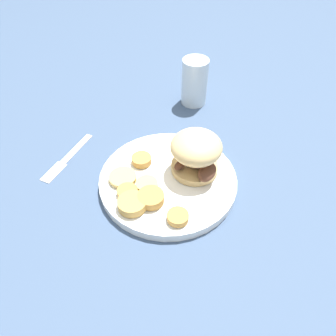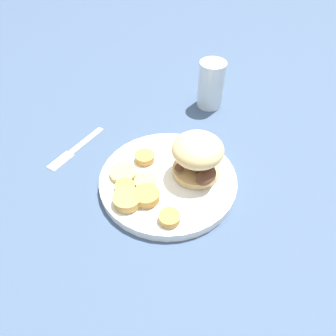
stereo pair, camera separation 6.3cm
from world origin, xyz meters
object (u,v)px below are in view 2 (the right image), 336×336
at_px(dinner_plate, 168,180).
at_px(fork, 76,148).
at_px(sandwich, 198,156).
at_px(drinking_glass, 211,85).

distance_m(dinner_plate, fork, 0.23).
distance_m(dinner_plate, sandwich, 0.08).
xyz_separation_m(dinner_plate, sandwich, (-0.05, 0.03, 0.06)).
bearing_deg(fork, dinner_plate, 108.61).
bearing_deg(dinner_plate, sandwich, 146.26).
distance_m(fork, drinking_glass, 0.36).
xyz_separation_m(fork, drinking_glass, (-0.34, 0.10, 0.06)).
bearing_deg(fork, sandwich, 115.97).
xyz_separation_m(sandwich, fork, (0.12, -0.25, -0.06)).
distance_m(sandwich, fork, 0.29).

